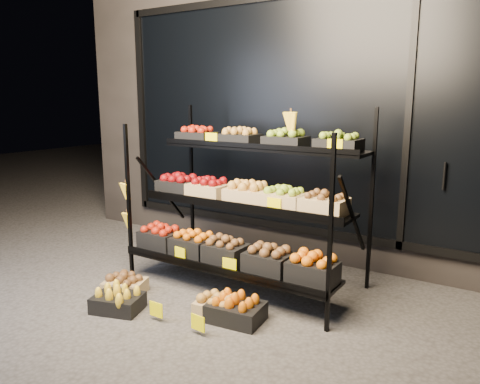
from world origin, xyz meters
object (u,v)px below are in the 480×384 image
Objects in this scene: display_rack at (241,203)px; floor_crate_midleft at (118,300)px; floor_crate_midright at (218,305)px; floor_crate_left at (125,284)px.

display_rack reaches higher than floor_crate_midleft.
display_rack reaches higher than floor_crate_midright.
display_rack is 1.36m from floor_crate_midleft.
floor_crate_midleft reaches higher than floor_crate_left.
floor_crate_midleft is at bearing -72.86° from floor_crate_left.
floor_crate_left is 1.08× the size of floor_crate_midright.
floor_crate_midleft is at bearing -162.88° from floor_crate_midright.
display_rack is 1.28m from floor_crate_left.
floor_crate_left is 0.35m from floor_crate_midleft.
floor_crate_left and floor_crate_midright have the same top height.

